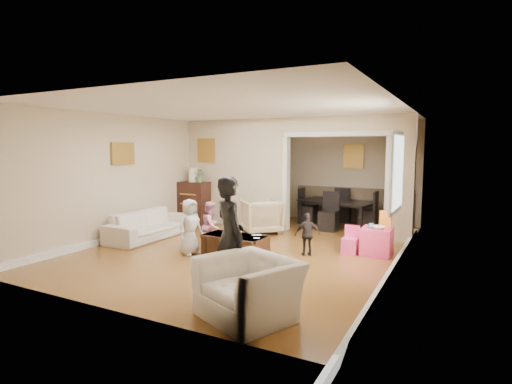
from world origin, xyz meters
The scene contains 27 objects.
floor centered at (0.00, 0.00, 0.00)m, with size 7.00×7.00×0.00m, color brown.
partition_left centered at (-1.38, 1.80, 1.30)m, with size 2.75×0.18×2.60m, color #C0A98C.
partition_right centered at (2.48, 1.80, 1.30)m, with size 0.55×0.18×2.60m, color #C0A98C.
partition_header centered at (1.10, 1.80, 2.42)m, with size 2.22×0.18×0.35m, color #C0A98C.
window_pane centered at (2.73, -0.40, 1.55)m, with size 0.03×0.95×1.10m, color white.
framed_art_partition centered at (-2.20, 1.70, 1.85)m, with size 0.45×0.03×0.55m, color brown.
framed_art_sofa_wall centered at (-2.71, -0.60, 1.80)m, with size 0.03×0.55×0.40m, color brown.
framed_art_alcove centered at (1.10, 3.44, 1.70)m, with size 0.45×0.03×0.55m, color brown.
sofa centered at (-2.26, -0.36, 0.29)m, with size 1.99×0.78×0.58m, color white.
armchair_back centered at (-0.39, 1.20, 0.38)m, with size 0.81×0.83×0.76m, color tan.
armchair_front centered at (1.54, -2.92, 0.34)m, with size 1.04×0.90×0.67m, color white.
dresser centered at (-2.40, 1.39, 0.53)m, with size 0.78×0.44×1.07m, color black.
table_lamp centered at (-2.40, 1.39, 1.25)m, with size 0.22×0.22×0.36m, color beige.
potted_plant centered at (-2.20, 1.39, 1.23)m, with size 0.29×0.25×0.33m, color #497C37.
coffee_table centered at (0.16, -0.88, 0.20)m, with size 1.09×0.55×0.41m, color #382211.
coffee_cup centered at (0.26, -0.93, 0.45)m, with size 0.10×0.10×0.09m, color white.
play_table centered at (2.29, 0.48, 0.25)m, with size 0.51×0.51×0.49m, color #FB427D.
cereal_box centered at (2.41, 0.58, 0.64)m, with size 0.20×0.07×0.30m, color gold.
cyan_cup centered at (2.19, 0.43, 0.53)m, with size 0.08×0.08×0.08m, color #28A3CB.
toy_block centered at (2.17, 0.60, 0.52)m, with size 0.08×0.06×0.05m, color red.
play_bowl centered at (2.34, 0.36, 0.52)m, with size 0.23×0.23×0.06m, color silver.
dining_table centered at (0.88, 2.80, 0.31)m, with size 1.78×0.99×0.63m, color black.
adult_person centered at (0.98, -2.42, 0.78)m, with size 0.57×0.37×1.56m, color black.
child_kneel_a centered at (-0.69, -1.03, 0.50)m, with size 0.49×0.32×1.01m, color silver.
child_kneel_b centered at (-0.54, -0.58, 0.46)m, with size 0.45×0.35×0.92m, color pink.
child_toddler centered at (1.21, -0.13, 0.39)m, with size 0.45×0.19×0.77m, color black.
craft_papers centered at (0.35, -0.85, 0.41)m, with size 0.70×0.51×0.00m.
Camera 1 is at (3.64, -6.78, 1.92)m, focal length 28.24 mm.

